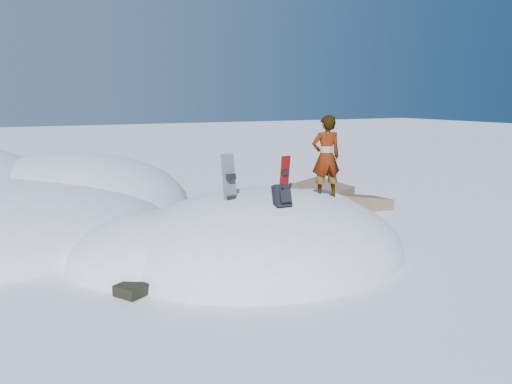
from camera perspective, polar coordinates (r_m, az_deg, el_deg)
name	(u,v)px	position (r m, az deg, el deg)	size (l,w,h in m)	color
ground	(263,253)	(11.95, 0.76, -7.00)	(120.00, 120.00, 0.00)	white
snow_mound	(252,251)	(12.08, -0.49, -6.80)	(8.00, 6.00, 3.00)	white
rock_outcrop	(322,211)	(16.29, 7.54, -2.22)	(4.68, 4.41, 1.68)	brown
snowboard_red	(284,182)	(12.20, 3.26, 1.12)	(0.27, 0.21, 1.34)	#BB090A
snowboard_dark	(230,190)	(11.03, -2.96, 0.23)	(0.32, 0.31, 1.62)	black
backpack	(282,196)	(10.56, 3.02, -0.44)	(0.38, 0.45, 0.58)	black
gear_pile	(139,285)	(9.89, -13.19, -10.36)	(1.01, 0.83, 0.26)	black
person	(326,157)	(12.11, 8.01, 4.00)	(0.72, 0.48, 1.99)	slate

